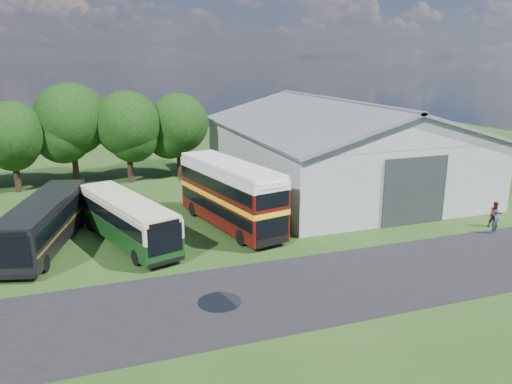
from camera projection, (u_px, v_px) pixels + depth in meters
name	position (u px, v px, depth m)	size (l,w,h in m)	color
ground	(231.00, 274.00, 28.05)	(120.00, 120.00, 0.00)	#1C3A12
asphalt_road	(302.00, 289.00, 26.29)	(60.00, 8.00, 0.02)	black
puddle	(219.00, 302.00, 24.84)	(2.20, 2.20, 0.01)	black
storage_shed	(335.00, 142.00, 46.34)	(18.80, 24.80, 8.15)	gray
tree_left_b	(12.00, 134.00, 43.86)	(5.78, 5.78, 8.16)	black
tree_mid	(71.00, 120.00, 46.41)	(6.80, 6.80, 9.60)	black
tree_right_a	(127.00, 124.00, 47.25)	(6.26, 6.26, 8.83)	black
tree_right_b	(178.00, 123.00, 49.65)	(5.98, 5.98, 8.45)	black
shrub_front	(282.00, 230.00, 35.32)	(1.70, 1.70, 1.70)	#194714
shrub_mid	(272.00, 221.00, 37.14)	(1.60, 1.60, 1.60)	#194714
bus_green_single	(127.00, 219.00, 32.46)	(5.72, 11.13, 3.00)	black
bus_maroon_double	(230.00, 195.00, 35.39)	(5.03, 11.21, 4.67)	black
bus_dark_single	(45.00, 222.00, 31.69)	(5.44, 11.54, 3.10)	black
visitor_a	(496.00, 222.00, 34.28)	(0.62, 0.41, 1.70)	#1B303C
visitor_b	(495.00, 215.00, 35.57)	(0.91, 0.71, 1.88)	#3A121B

